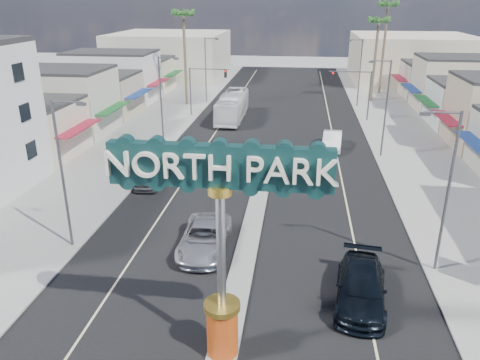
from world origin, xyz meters
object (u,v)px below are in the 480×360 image
(gateway_sign, at_px, (221,230))
(suv_right, at_px, (361,287))
(traffic_signal_right, at_px, (355,86))
(streetlight_r_far, at_px, (359,70))
(streetlight_r_mid, at_px, (385,104))
(city_bus, at_px, (232,106))
(streetlight_r_near, at_px, (446,186))
(streetlight_l_near, at_px, (64,168))
(palm_left_far, at_px, (183,19))
(streetlight_l_mid, at_px, (163,98))
(car_parked_right, at_px, (332,140))
(traffic_signal_left, at_px, (204,82))
(streetlight_l_far, at_px, (207,67))
(palm_right_far, at_px, (388,10))
(suv_left, at_px, (205,237))
(car_parked_left, at_px, (149,175))
(palm_right_mid, at_px, (379,25))

(gateway_sign, distance_m, suv_right, 9.20)
(traffic_signal_right, bearing_deg, streetlight_r_far, 81.14)
(streetlight_r_mid, distance_m, city_bus, 20.75)
(streetlight_r_mid, bearing_deg, streetlight_r_near, -90.00)
(streetlight_l_near, bearing_deg, palm_left_far, 93.67)
(streetlight_l_mid, bearing_deg, car_parked_right, 7.03)
(traffic_signal_left, distance_m, streetlight_r_far, 21.20)
(traffic_signal_right, bearing_deg, streetlight_l_mid, -144.50)
(traffic_signal_left, relative_size, suv_right, 1.02)
(palm_left_far, height_order, suv_right, palm_left_far)
(streetlight_l_far, distance_m, suv_right, 48.57)
(traffic_signal_right, height_order, streetlight_l_far, streetlight_l_far)
(streetlight_l_mid, height_order, palm_right_far, palm_right_far)
(palm_right_far, height_order, suv_left, palm_right_far)
(streetlight_l_mid, xyz_separation_m, palm_right_far, (25.43, 32.00, 7.32))
(streetlight_l_far, bearing_deg, streetlight_l_near, -90.00)
(car_parked_left, bearing_deg, palm_left_far, 90.56)
(streetlight_l_mid, relative_size, streetlight_l_far, 1.00)
(gateway_sign, relative_size, streetlight_r_near, 1.02)
(gateway_sign, distance_m, palm_right_far, 62.20)
(streetlight_r_near, height_order, streetlight_r_far, same)
(traffic_signal_left, bearing_deg, streetlight_l_far, 98.86)
(streetlight_r_mid, distance_m, streetlight_r_far, 22.00)
(streetlight_l_mid, xyz_separation_m, streetlight_l_far, (0.00, 22.00, 0.00))
(suv_left, bearing_deg, car_parked_right, 65.73)
(palm_left_far, distance_m, suv_right, 48.67)
(palm_left_far, bearing_deg, palm_right_mid, 12.99)
(gateway_sign, distance_m, streetlight_r_near, 13.19)
(suv_right, bearing_deg, streetlight_r_far, 91.38)
(streetlight_r_far, distance_m, car_parked_left, 37.35)
(palm_left_far, bearing_deg, traffic_signal_right, -15.15)
(streetlight_l_far, xyz_separation_m, palm_right_mid, (23.43, 4.00, 5.54))
(streetlight_r_near, relative_size, streetlight_r_far, 1.00)
(suv_left, bearing_deg, streetlight_r_near, -5.03)
(streetlight_l_mid, distance_m, suv_right, 29.04)
(streetlight_l_mid, height_order, car_parked_right, streetlight_l_mid)
(streetlight_l_mid, bearing_deg, palm_right_mid, 47.97)
(gateway_sign, height_order, streetlight_l_near, gateway_sign)
(car_parked_right, bearing_deg, traffic_signal_right, 80.84)
(gateway_sign, bearing_deg, palm_left_far, 105.15)
(gateway_sign, distance_m, streetlight_l_mid, 29.91)
(streetlight_l_mid, xyz_separation_m, car_parked_left, (1.43, -9.61, -4.27))
(streetlight_l_mid, bearing_deg, traffic_signal_right, 35.50)
(palm_left_far, distance_m, palm_right_far, 30.48)
(traffic_signal_right, relative_size, city_bus, 0.52)
(palm_right_far, distance_m, car_parked_right, 33.31)
(car_parked_left, distance_m, city_bus, 22.74)
(traffic_signal_right, xyz_separation_m, palm_right_far, (5.82, 18.01, 8.11))
(suv_right, bearing_deg, traffic_signal_right, 92.13)
(palm_right_mid, xyz_separation_m, car_parked_left, (-22.00, -35.61, -9.80))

